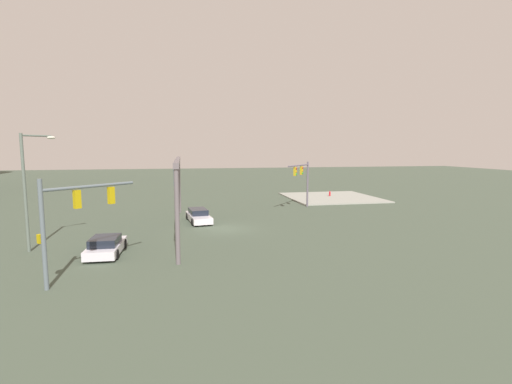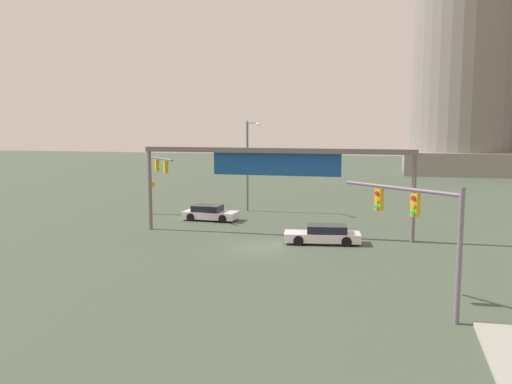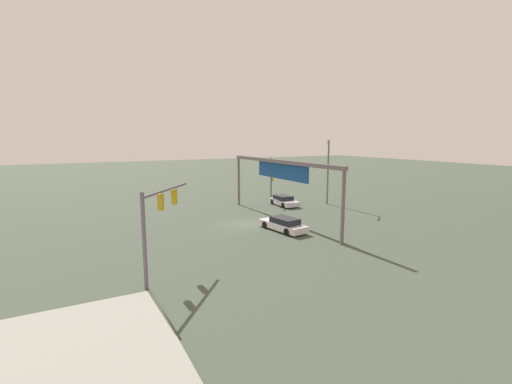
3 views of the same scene
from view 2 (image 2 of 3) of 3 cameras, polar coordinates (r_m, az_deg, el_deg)
name	(u,v)px [view 2 (image 2 of 3)]	position (r m, az deg, el deg)	size (l,w,h in m)	color
ground_plane	(261,247)	(34.62, 0.54, -5.75)	(199.52, 199.52, 0.00)	#424E3E
traffic_signal_near_corner	(155,173)	(46.21, -10.33, 1.99)	(3.79, 4.14, 5.45)	slate
traffic_signal_opposite_side	(423,220)	(23.29, 16.83, -2.83)	(4.71, 3.87, 5.34)	slate
streetlamp_curved_arm	(249,159)	(48.01, -0.76, 3.38)	(1.69, 1.81, 7.87)	#5B685E
overhead_sign_gantry	(275,163)	(37.66, 1.95, 3.02)	(18.81, 0.43, 6.03)	#655B60
sedan_car_approaching	(323,235)	(35.91, 6.97, -4.39)	(5.05, 2.40, 1.21)	silver
sedan_car_waiting_far	(210,213)	(44.21, -4.81, -2.17)	(4.36, 2.09, 1.21)	silver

